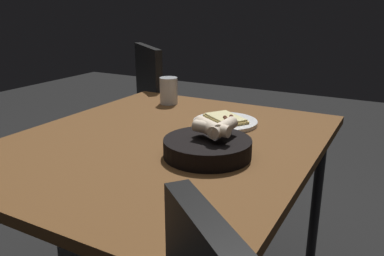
{
  "coord_description": "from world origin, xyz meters",
  "views": [
    {
      "loc": [
        -1.02,
        -0.66,
        1.13
      ],
      "look_at": [
        0.09,
        -0.06,
        0.72
      ],
      "focal_mm": 36.58,
      "sensor_mm": 36.0,
      "label": 1
    }
  ],
  "objects_px": {
    "bread_basket": "(209,145)",
    "chair_far": "(129,117)",
    "dining_table": "(164,155)",
    "beer_glass": "(169,92)",
    "pizza_plate": "(225,121)"
  },
  "relations": [
    {
      "from": "bread_basket",
      "to": "chair_far",
      "type": "height_order",
      "value": "chair_far"
    },
    {
      "from": "bread_basket",
      "to": "beer_glass",
      "type": "height_order",
      "value": "beer_glass"
    },
    {
      "from": "dining_table",
      "to": "chair_far",
      "type": "xyz_separation_m",
      "value": [
        0.64,
        0.64,
        -0.12
      ]
    },
    {
      "from": "pizza_plate",
      "to": "beer_glass",
      "type": "height_order",
      "value": "beer_glass"
    },
    {
      "from": "dining_table",
      "to": "chair_far",
      "type": "height_order",
      "value": "chair_far"
    },
    {
      "from": "pizza_plate",
      "to": "chair_far",
      "type": "height_order",
      "value": "chair_far"
    },
    {
      "from": "dining_table",
      "to": "beer_glass",
      "type": "bearing_deg",
      "value": 29.93
    },
    {
      "from": "pizza_plate",
      "to": "beer_glass",
      "type": "distance_m",
      "value": 0.38
    },
    {
      "from": "dining_table",
      "to": "beer_glass",
      "type": "xyz_separation_m",
      "value": [
        0.41,
        0.24,
        0.11
      ]
    },
    {
      "from": "dining_table",
      "to": "beer_glass",
      "type": "distance_m",
      "value": 0.48
    },
    {
      "from": "pizza_plate",
      "to": "bread_basket",
      "type": "distance_m",
      "value": 0.32
    },
    {
      "from": "dining_table",
      "to": "bread_basket",
      "type": "relative_size",
      "value": 4.41
    },
    {
      "from": "bread_basket",
      "to": "dining_table",
      "type": "bearing_deg",
      "value": 72.14
    },
    {
      "from": "dining_table",
      "to": "beer_glass",
      "type": "relative_size",
      "value": 9.71
    },
    {
      "from": "bread_basket",
      "to": "chair_far",
      "type": "relative_size",
      "value": 0.28
    }
  ]
}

